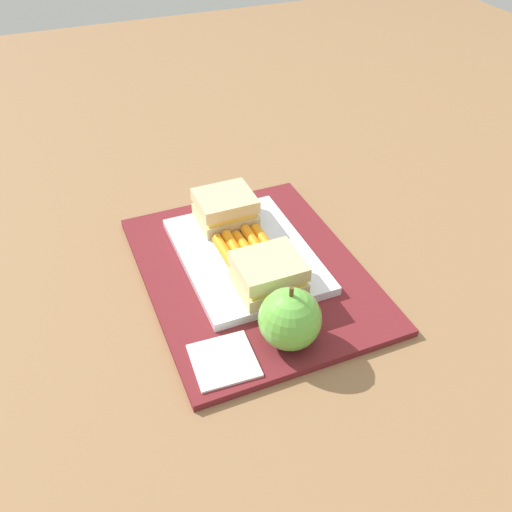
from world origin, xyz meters
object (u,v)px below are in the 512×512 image
apple (290,319)px  paper_napkin (224,360)px  carrot_sticks_bundle (246,247)px  food_tray (246,255)px  sandwich_half_left (225,208)px  sandwich_half_right (269,274)px

apple → paper_napkin: apple is taller
carrot_sticks_bundle → paper_napkin: carrot_sticks_bundle is taller
food_tray → sandwich_half_left: 0.08m
food_tray → carrot_sticks_bundle: size_ratio=2.95×
food_tray → paper_napkin: 0.18m
sandwich_half_right → carrot_sticks_bundle: size_ratio=1.03×
food_tray → sandwich_half_left: size_ratio=2.88×
sandwich_half_right → carrot_sticks_bundle: bearing=179.8°
sandwich_half_left → apple: (0.24, -0.01, 0.00)m
food_tray → carrot_sticks_bundle: 0.01m
food_tray → sandwich_half_left: (-0.08, 0.00, 0.03)m
food_tray → sandwich_half_right: (0.08, 0.00, 0.03)m
food_tray → paper_napkin: (0.16, -0.09, -0.00)m
sandwich_half_left → sandwich_half_right: (0.16, 0.00, 0.00)m
food_tray → carrot_sticks_bundle: bearing=67.8°
apple → paper_napkin: size_ratio=1.19×
food_tray → carrot_sticks_bundle: (0.00, 0.00, 0.01)m
sandwich_half_left → apple: size_ratio=0.96×
carrot_sticks_bundle → apple: apple is taller
food_tray → apple: apple is taller
sandwich_half_right → apple: 0.08m
sandwich_half_left → carrot_sticks_bundle: (0.08, 0.00, -0.02)m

